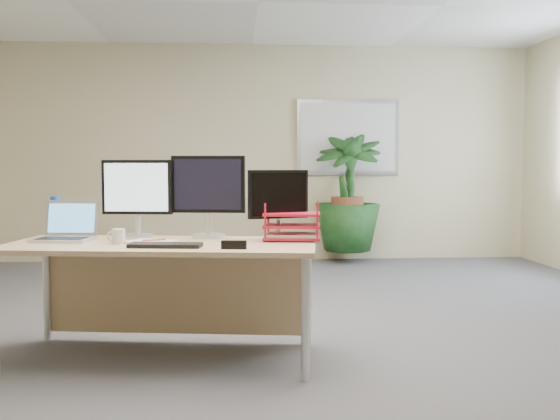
{
  "coord_description": "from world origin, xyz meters",
  "views": [
    {
      "loc": [
        -0.2,
        -3.87,
        1.18
      ],
      "look_at": [
        0.09,
        0.35,
        0.89
      ],
      "focal_mm": 40.0,
      "sensor_mm": 36.0,
      "label": 1
    }
  ],
  "objects": [
    {
      "name": "monitor_dark",
      "position": [
        0.06,
        0.08,
        0.97
      ],
      "size": [
        0.39,
        0.18,
        0.44
      ],
      "color": "silver",
      "rests_on": "desk"
    },
    {
      "name": "orange_pen",
      "position": [
        -0.71,
        -0.04,
        0.74
      ],
      "size": [
        0.14,
        0.06,
        0.01
      ],
      "primitive_type": "cylinder",
      "rotation": [
        0.0,
        1.57,
        0.33
      ],
      "color": "#E45019",
      "rests_on": "spiral_notebook"
    },
    {
      "name": "letter_tray",
      "position": [
        0.15,
        0.04,
        0.79
      ],
      "size": [
        0.39,
        0.31,
        0.17
      ],
      "color": "red",
      "rests_on": "desk"
    },
    {
      "name": "back_wall",
      "position": [
        0.0,
        4.0,
        1.35
      ],
      "size": [
        7.0,
        0.04,
        2.7
      ],
      "primitive_type": "cube",
      "color": "#C3B48A",
      "rests_on": "floor"
    },
    {
      "name": "monitor_right",
      "position": [
        -0.39,
        0.21,
        1.03
      ],
      "size": [
        0.48,
        0.22,
        0.53
      ],
      "color": "silver",
      "rests_on": "desk"
    },
    {
      "name": "water_bottle",
      "position": [
        -1.4,
        0.34,
        0.85
      ],
      "size": [
        0.07,
        0.07,
        0.27
      ],
      "color": "silver",
      "rests_on": "desk"
    },
    {
      "name": "laptop",
      "position": [
        -1.28,
        0.13,
        0.78
      ],
      "size": [
        0.38,
        0.34,
        0.25
      ],
      "color": "silver",
      "rests_on": "desk"
    },
    {
      "name": "spiral_notebook",
      "position": [
        -0.72,
        -0.05,
        0.72
      ],
      "size": [
        0.35,
        0.31,
        0.01
      ],
      "primitive_type": "cube",
      "rotation": [
        0.0,
        0.0,
        -0.42
      ],
      "color": "silver",
      "rests_on": "desk"
    },
    {
      "name": "desk",
      "position": [
        -0.65,
        0.05,
        0.57
      ],
      "size": [
        1.96,
        1.03,
        0.72
      ],
      "color": "tan",
      "rests_on": "floor"
    },
    {
      "name": "floor_plant",
      "position": [
        1.15,
        3.7,
        0.75
      ],
      "size": [
        1.03,
        1.03,
        1.5
      ],
      "primitive_type": "imported",
      "rotation": [
        0.0,
        0.0,
        -0.26
      ],
      "color": "#143815",
      "rests_on": "floor"
    },
    {
      "name": "whiteboard",
      "position": [
        1.2,
        3.97,
        1.55
      ],
      "size": [
        1.3,
        0.04,
        0.95
      ],
      "color": "silver",
      "rests_on": "back_wall"
    },
    {
      "name": "yellow_highlighter",
      "position": [
        -0.47,
        -0.15,
        0.73
      ],
      "size": [
        0.13,
        0.03,
        0.02
      ],
      "primitive_type": "cylinder",
      "rotation": [
        0.0,
        1.57,
        -0.08
      ],
      "color": "yellow",
      "rests_on": "desk"
    },
    {
      "name": "stapler",
      "position": [
        -0.22,
        -0.36,
        0.74
      ],
      "size": [
        0.15,
        0.06,
        0.05
      ],
      "primitive_type": "cube",
      "rotation": [
        0.0,
        0.0,
        -0.13
      ],
      "color": "black",
      "rests_on": "desk"
    },
    {
      "name": "coffee_mug",
      "position": [
        -0.92,
        -0.07,
        0.76
      ],
      "size": [
        0.12,
        0.08,
        0.09
      ],
      "color": "white",
      "rests_on": "desk"
    },
    {
      "name": "monitor_left",
      "position": [
        -0.85,
        0.22,
        1.01
      ],
      "size": [
        0.46,
        0.21,
        0.51
      ],
      "color": "silver",
      "rests_on": "desk"
    },
    {
      "name": "keyboard",
      "position": [
        -0.62,
        -0.26,
        0.73
      ],
      "size": [
        0.43,
        0.19,
        0.02
      ],
      "primitive_type": "cube",
      "rotation": [
        0.0,
        0.0,
        -0.13
      ],
      "color": "black",
      "rests_on": "desk"
    },
    {
      "name": "floor",
      "position": [
        0.0,
        0.0,
        0.0
      ],
      "size": [
        8.0,
        8.0,
        0.0
      ],
      "primitive_type": "plane",
      "color": "#47484C",
      "rests_on": "ground"
    }
  ]
}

